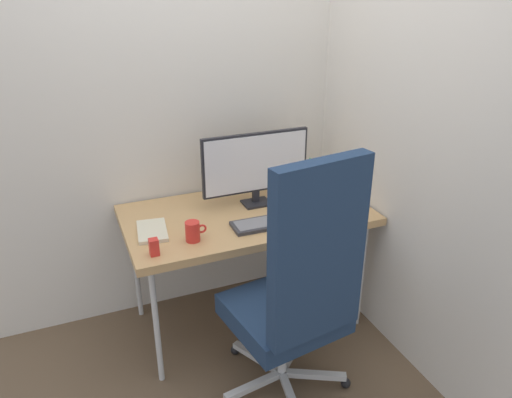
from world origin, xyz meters
The scene contains 12 objects.
ground_plane centered at (0.00, 0.00, 0.00)m, with size 8.00×8.00×0.00m, color brown.
wall_back centered at (0.00, 0.39, 1.40)m, with size 2.77×0.04×2.80m, color silver.
wall_side_right centered at (0.68, -0.21, 1.40)m, with size 0.04×2.17×2.80m, color silver.
desk centered at (0.00, 0.00, 0.67)m, with size 1.31×0.72×0.71m.
office_chair centered at (-0.01, -0.65, 0.62)m, with size 0.65×0.65×1.26m.
monitor centered at (0.09, 0.08, 0.94)m, with size 0.61×0.12×0.41m.
keyboard centered at (0.06, -0.19, 0.72)m, with size 0.40×0.15×0.02m.
mouse centered at (0.43, -0.24, 0.73)m, with size 0.05×0.10×0.03m, color gray.
pen_holder centered at (0.48, 0.18, 0.76)m, with size 0.08×0.08×0.18m.
notebook centered at (-0.52, -0.05, 0.72)m, with size 0.14×0.24×0.02m, color beige.
coffee_mug centered at (-0.35, -0.20, 0.76)m, with size 0.11×0.07×0.10m.
desk_clamp_accessory centered at (-0.55, -0.26, 0.75)m, with size 0.04×0.04×0.08m, color red.
Camera 1 is at (-0.86, -2.21, 1.85)m, focal length 34.05 mm.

